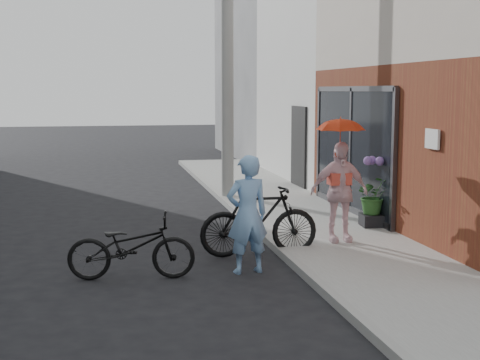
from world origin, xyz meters
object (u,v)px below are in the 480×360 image
object	(u,v)px
planter	(373,220)
kimono_woman	(339,192)
bike_left	(131,247)
utility_pole	(227,48)
officer	(247,214)
bike_right	(259,221)

from	to	relation	value
planter	kimono_woman	bearing A→B (deg)	-135.35
bike_left	kimono_woman	bearing A→B (deg)	-64.81
utility_pole	officer	bearing A→B (deg)	-98.23
utility_pole	planter	size ratio (longest dim) A/B	16.89
utility_pole	kimono_woman	bearing A→B (deg)	-80.11
utility_pole	officer	world-z (taller)	utility_pole
officer	planter	size ratio (longest dim) A/B	4.03
bike_left	bike_right	world-z (taller)	bike_right
officer	bike_right	bearing A→B (deg)	-122.09
officer	kimono_woman	size ratio (longest dim) A/B	1.03
officer	utility_pole	bearing A→B (deg)	-107.14
utility_pole	officer	xyz separation A→B (m)	(-0.89, -6.14, -2.67)
utility_pole	kimono_woman	world-z (taller)	utility_pole
utility_pole	planter	xyz separation A→B (m)	(1.90, -4.01, -3.27)
bike_right	kimono_woman	bearing A→B (deg)	-81.15
utility_pole	bike_left	bearing A→B (deg)	-112.14
utility_pole	officer	distance (m)	6.75
bike_left	kimono_woman	size ratio (longest dim) A/B	1.06
officer	bike_left	distance (m)	1.65
utility_pole	planter	distance (m)	5.51
bike_left	bike_right	size ratio (longest dim) A/B	0.93
bike_left	planter	world-z (taller)	bike_left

